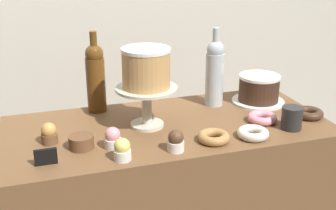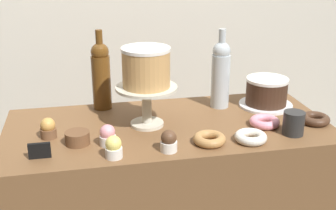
# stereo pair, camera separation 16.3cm
# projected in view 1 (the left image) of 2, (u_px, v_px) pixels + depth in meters

# --- Properties ---
(cake_stand_pedestal) EXTENTS (0.23, 0.23, 0.15)m
(cake_stand_pedestal) POSITION_uv_depth(u_px,v_px,m) (147.00, 100.00, 1.61)
(cake_stand_pedestal) COLOR beige
(cake_stand_pedestal) RESTS_ON display_counter
(white_layer_cake) EXTENTS (0.18, 0.18, 0.14)m
(white_layer_cake) POSITION_uv_depth(u_px,v_px,m) (146.00, 68.00, 1.57)
(white_layer_cake) COLOR tan
(white_layer_cake) RESTS_ON cake_stand_pedestal
(silver_serving_platter) EXTENTS (0.22, 0.22, 0.01)m
(silver_serving_platter) POSITION_uv_depth(u_px,v_px,m) (258.00, 101.00, 1.88)
(silver_serving_platter) COLOR white
(silver_serving_platter) RESTS_ON display_counter
(chocolate_round_cake) EXTENTS (0.17, 0.17, 0.11)m
(chocolate_round_cake) POSITION_uv_depth(u_px,v_px,m) (259.00, 88.00, 1.86)
(chocolate_round_cake) COLOR #3D2619
(chocolate_round_cake) RESTS_ON silver_serving_platter
(wine_bottle_clear) EXTENTS (0.08, 0.08, 0.33)m
(wine_bottle_clear) POSITION_uv_depth(u_px,v_px,m) (215.00, 72.00, 1.81)
(wine_bottle_clear) COLOR #B2BCC1
(wine_bottle_clear) RESTS_ON display_counter
(wine_bottle_amber) EXTENTS (0.08, 0.08, 0.33)m
(wine_bottle_amber) POSITION_uv_depth(u_px,v_px,m) (96.00, 77.00, 1.74)
(wine_bottle_amber) COLOR #5B3814
(wine_bottle_amber) RESTS_ON display_counter
(cupcake_strawberry) EXTENTS (0.06, 0.06, 0.07)m
(cupcake_strawberry) POSITION_uv_depth(u_px,v_px,m) (113.00, 138.00, 1.46)
(cupcake_strawberry) COLOR white
(cupcake_strawberry) RESTS_ON display_counter
(cupcake_lemon) EXTENTS (0.06, 0.06, 0.07)m
(cupcake_lemon) POSITION_uv_depth(u_px,v_px,m) (122.00, 150.00, 1.38)
(cupcake_lemon) COLOR white
(cupcake_lemon) RESTS_ON display_counter
(cupcake_chocolate) EXTENTS (0.06, 0.06, 0.07)m
(cupcake_chocolate) POSITION_uv_depth(u_px,v_px,m) (176.00, 141.00, 1.44)
(cupcake_chocolate) COLOR white
(cupcake_chocolate) RESTS_ON display_counter
(cupcake_caramel) EXTENTS (0.06, 0.06, 0.07)m
(cupcake_caramel) POSITION_uv_depth(u_px,v_px,m) (49.00, 134.00, 1.50)
(cupcake_caramel) COLOR brown
(cupcake_caramel) RESTS_ON display_counter
(donut_maple) EXTENTS (0.11, 0.11, 0.03)m
(donut_maple) POSITION_uv_depth(u_px,v_px,m) (214.00, 137.00, 1.52)
(donut_maple) COLOR #B27F47
(donut_maple) RESTS_ON display_counter
(donut_sugar) EXTENTS (0.11, 0.11, 0.03)m
(donut_sugar) POSITION_uv_depth(u_px,v_px,m) (253.00, 133.00, 1.55)
(donut_sugar) COLOR silver
(donut_sugar) RESTS_ON display_counter
(donut_pink) EXTENTS (0.11, 0.11, 0.03)m
(donut_pink) POSITION_uv_depth(u_px,v_px,m) (262.00, 118.00, 1.68)
(donut_pink) COLOR pink
(donut_pink) RESTS_ON display_counter
(donut_chocolate) EXTENTS (0.11, 0.11, 0.03)m
(donut_chocolate) POSITION_uv_depth(u_px,v_px,m) (309.00, 113.00, 1.72)
(donut_chocolate) COLOR #472D1E
(donut_chocolate) RESTS_ON display_counter
(cookie_stack) EXTENTS (0.08, 0.08, 0.04)m
(cookie_stack) POSITION_uv_depth(u_px,v_px,m) (81.00, 142.00, 1.47)
(cookie_stack) COLOR brown
(cookie_stack) RESTS_ON display_counter
(price_sign_chalkboard) EXTENTS (0.07, 0.01, 0.05)m
(price_sign_chalkboard) POSITION_uv_depth(u_px,v_px,m) (46.00, 157.00, 1.36)
(price_sign_chalkboard) COLOR black
(price_sign_chalkboard) RESTS_ON display_counter
(coffee_cup_ceramic) EXTENTS (0.08, 0.08, 0.09)m
(coffee_cup_ceramic) POSITION_uv_depth(u_px,v_px,m) (292.00, 118.00, 1.61)
(coffee_cup_ceramic) COLOR #282828
(coffee_cup_ceramic) RESTS_ON display_counter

